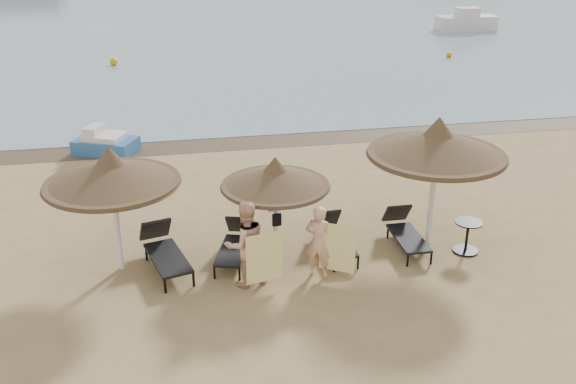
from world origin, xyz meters
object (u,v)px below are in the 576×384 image
Objects in this scene: palapa_left at (111,173)px; lounger_far_left at (164,250)px; lounger_near_right at (334,236)px; side_table at (467,237)px; person_right at (319,236)px; pedal_boat at (105,143)px; person_left at (245,238)px; palapa_center at (275,178)px; lounger_far_right at (405,231)px; palapa_right at (437,144)px; lounger_near_left at (235,243)px.

palapa_left reaches higher than lounger_far_left.
palapa_left is 1.58× the size of lounger_near_right.
side_table is 0.40× the size of person_right.
pedal_boat is (-1.87, 8.07, -0.08)m from lounger_far_left.
side_table is at bearing -20.22° from lounger_far_left.
person_left reaches higher than side_table.
side_table is at bearing -5.09° from palapa_left.
palapa_left is 1.18× the size of palapa_center.
lounger_far_right is 4.21m from person_left.
lounger_far_left is 0.96× the size of pedal_boat.
lounger_far_left reaches higher than lounger_near_right.
person_right is at bearing -14.76° from palapa_left.
lounger_near_left is at bearing 178.04° from palapa_right.
lounger_near_left is 2.36m from lounger_near_right.
palapa_center is 1.11× the size of person_left.
lounger_near_left is 2.50× the size of side_table.
palapa_left is 1.35× the size of lounger_far_left.
person_left is (-5.33, -0.47, 0.76)m from side_table.
person_right is (1.72, -1.16, 0.61)m from lounger_near_left.
palapa_center is 2.13m from lounger_near_right.
person_right is (1.62, 0.04, -0.14)m from person_left.
lounger_far_right is at bearing -15.51° from lounger_far_left.
lounger_far_left is 8.28m from pedal_boat.
person_left is (2.70, -1.18, -1.21)m from palapa_left.
palapa_left is 4.67m from person_right.
person_right is at bearing 167.68° from person_left.
lounger_near_right is (-2.36, 0.09, -2.19)m from palapa_right.
person_left is (1.74, -1.10, 0.70)m from lounger_far_left.
lounger_near_right is at bearing -91.11° from person_right.
palapa_right reaches higher than lounger_far_right.
lounger_near_right is (4.95, -0.05, -1.96)m from palapa_left.
person_right is (-2.99, -1.00, -1.58)m from palapa_right.
side_table is (7.07, -0.63, -0.05)m from lounger_far_left.
side_table is (1.33, -0.59, -0.01)m from lounger_far_right.
lounger_near_right is at bearing -29.81° from pedal_boat.
lounger_far_right is (6.71, -0.12, -1.96)m from palapa_left.
lounger_far_right reaches higher than lounger_near_left.
palapa_left is 1.56× the size of lounger_far_right.
palapa_right is 4.13× the size of side_table.
person_left is (0.11, -1.20, 0.75)m from lounger_near_left.
person_left reaches higher than lounger_far_left.
palapa_center is 1.86m from lounger_near_left.
palapa_left is 5.33m from lounger_near_right.
palapa_right is at bearing -1.54° from palapa_center.
lounger_near_right is at bearing 177.95° from lounger_far_right.
palapa_right is 1.48× the size of lounger_far_left.
lounger_far_right is (-0.61, 0.02, -2.18)m from palapa_right.
side_table is (4.49, -0.67, -1.60)m from palapa_center.
pedal_boat is at bearing 133.54° from lounger_far_right.
person_right is (0.77, -1.10, -0.99)m from palapa_center.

